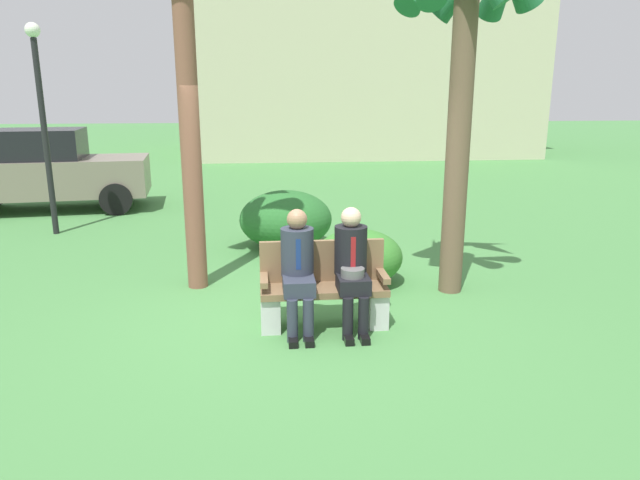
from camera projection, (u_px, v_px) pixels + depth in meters
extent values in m
plane|color=#468243|center=(294.00, 318.00, 6.41)|extent=(80.00, 80.00, 0.00)
cube|color=brown|center=(324.00, 290.00, 6.07)|extent=(1.33, 0.44, 0.07)
cube|color=brown|center=(322.00, 261.00, 6.19)|extent=(1.33, 0.06, 0.45)
cube|color=brown|center=(264.00, 279.00, 5.97)|extent=(0.08, 0.44, 0.06)
cube|color=brown|center=(383.00, 275.00, 6.10)|extent=(0.08, 0.44, 0.06)
cube|color=silver|center=(270.00, 312.00, 6.07)|extent=(0.20, 0.37, 0.38)
cube|color=silver|center=(376.00, 308.00, 6.18)|extent=(0.20, 0.37, 0.38)
cube|color=#2D3342|center=(299.00, 285.00, 5.85)|extent=(0.32, 0.38, 0.16)
cylinder|color=#2D3342|center=(292.00, 321.00, 5.74)|extent=(0.11, 0.11, 0.45)
cylinder|color=#2D3342|center=(308.00, 320.00, 5.75)|extent=(0.11, 0.11, 0.45)
cube|color=black|center=(293.00, 341.00, 5.73)|extent=(0.09, 0.22, 0.07)
cube|color=black|center=(309.00, 340.00, 5.74)|extent=(0.09, 0.22, 0.07)
cylinder|color=#2D3342|center=(297.00, 252.00, 5.96)|extent=(0.34, 0.34, 0.50)
cube|color=navy|center=(298.00, 254.00, 5.79)|extent=(0.05, 0.01, 0.32)
sphere|color=#9E7556|center=(297.00, 219.00, 5.87)|extent=(0.21, 0.21, 0.21)
cube|color=black|center=(353.00, 283.00, 5.91)|extent=(0.32, 0.38, 0.16)
cylinder|color=black|center=(348.00, 319.00, 5.79)|extent=(0.11, 0.11, 0.45)
cylinder|color=black|center=(364.00, 318.00, 5.81)|extent=(0.11, 0.11, 0.45)
cube|color=black|center=(348.00, 339.00, 5.78)|extent=(0.09, 0.22, 0.07)
cube|color=black|center=(364.00, 338.00, 5.80)|extent=(0.09, 0.22, 0.07)
cylinder|color=black|center=(351.00, 250.00, 6.01)|extent=(0.34, 0.34, 0.51)
cube|color=maroon|center=(353.00, 252.00, 5.85)|extent=(0.05, 0.01, 0.32)
sphere|color=beige|center=(351.00, 217.00, 5.92)|extent=(0.21, 0.21, 0.21)
cylinder|color=#5D5D5D|center=(353.00, 272.00, 5.85)|extent=(0.24, 0.24, 0.09)
cylinder|color=brown|center=(189.00, 112.00, 6.89)|extent=(0.25, 0.25, 4.39)
cylinder|color=brown|center=(458.00, 153.00, 6.85)|extent=(0.28, 0.28, 3.44)
ellipsoid|color=#367A2C|center=(358.00, 257.00, 7.46)|extent=(1.14, 1.05, 0.71)
ellipsoid|color=#27652A|center=(286.00, 219.00, 9.17)|extent=(1.46, 1.34, 0.91)
cube|color=slate|center=(50.00, 177.00, 11.98)|extent=(4.04, 1.96, 0.76)
cube|color=black|center=(38.00, 144.00, 11.77)|extent=(1.83, 1.53, 0.60)
cylinder|color=black|center=(125.00, 187.00, 13.08)|extent=(0.65, 0.21, 0.64)
cylinder|color=black|center=(116.00, 199.00, 11.60)|extent=(0.65, 0.21, 0.64)
cylinder|color=black|center=(45.00, 140.00, 9.76)|extent=(0.10, 0.10, 3.27)
sphere|color=white|center=(32.00, 30.00, 9.32)|extent=(0.24, 0.24, 0.24)
cube|color=beige|center=(357.00, 41.00, 23.30)|extent=(12.63, 8.33, 8.77)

